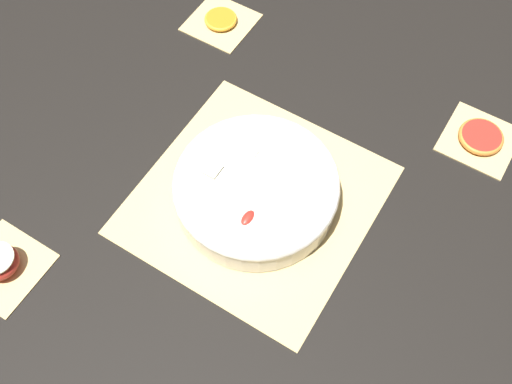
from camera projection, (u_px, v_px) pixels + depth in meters
name	position (u px, v px, depth m)	size (l,w,h in m)	color
ground_plane	(256.00, 200.00, 1.08)	(6.00, 6.00, 0.00)	black
bamboo_mat_center	(256.00, 199.00, 1.08)	(0.40, 0.40, 0.01)	#D6B775
coaster_mat_near_right	(479.00, 139.00, 1.14)	(0.13, 0.13, 0.01)	#D6B775
coaster_mat_far_left	(4.00, 267.00, 1.01)	(0.13, 0.13, 0.01)	#D6B775
coaster_mat_far_right	(221.00, 22.00, 1.29)	(0.13, 0.13, 0.01)	#D6B775
fruit_salad_bowl	(256.00, 189.00, 1.04)	(0.29, 0.29, 0.07)	silver
orange_slice_whole	(221.00, 19.00, 1.29)	(0.07, 0.07, 0.01)	orange
grapefruit_slice	(481.00, 137.00, 1.13)	(0.09, 0.09, 0.01)	red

